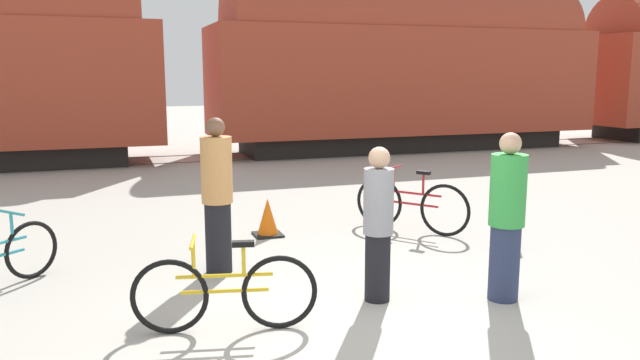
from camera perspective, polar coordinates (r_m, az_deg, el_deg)
ground_plane at (r=5.98m, az=3.77°, el=-13.20°), size 80.00×80.00×0.00m
freight_train at (r=17.36m, az=-12.22°, el=10.44°), size 51.26×2.85×4.96m
rail_near at (r=16.81m, az=-11.60°, el=1.63°), size 63.26×0.07×0.01m
rail_far at (r=18.22m, az=-12.20°, el=2.23°), size 63.26×0.07×0.01m
bicycle_maroon at (r=9.35m, az=8.31°, el=-2.25°), size 1.16×1.48×0.95m
bicycle_yellow at (r=5.80m, az=-8.68°, el=-10.11°), size 1.66×0.49×0.87m
person_in_green at (r=6.66m, az=16.70°, el=-3.33°), size 0.36×0.36×1.75m
person_in_tan at (r=7.34m, az=-9.38°, el=-1.47°), size 0.36×0.36×1.83m
person_in_grey at (r=6.39m, az=5.34°, el=-4.02°), size 0.31×0.31×1.61m
backpack at (r=8.73m, az=16.76°, el=-5.00°), size 0.28×0.20×0.34m
traffic_cone at (r=9.06m, az=-4.80°, el=-3.52°), size 0.40×0.40×0.55m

